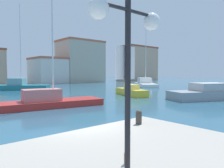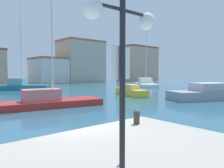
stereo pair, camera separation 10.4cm
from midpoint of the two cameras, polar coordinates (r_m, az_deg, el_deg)
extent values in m
plane|color=#285670|center=(32.91, -5.06, -1.66)|extent=(160.00, 160.00, 0.00)
cylinder|color=black|center=(3.61, 3.41, 4.80)|extent=(0.10, 0.10, 3.90)
cylinder|color=black|center=(3.75, 3.46, 19.17)|extent=(1.23, 0.06, 0.06)
sphere|color=white|center=(3.34, -4.58, 19.46)|extent=(0.32, 0.32, 0.32)
sphere|color=white|center=(4.17, 9.77, 16.12)|extent=(0.32, 0.32, 0.32)
cube|color=white|center=(3.65, 2.75, 5.68)|extent=(0.44, 0.03, 0.56)
cylinder|color=red|center=(3.67, 2.56, 6.61)|extent=(0.24, 0.01, 0.24)
cylinder|color=olive|center=(4.53, 2.97, -19.28)|extent=(0.07, 0.07, 0.23)
cylinder|color=olive|center=(4.47, 2.98, -17.40)|extent=(0.03, 0.03, 0.08)
cylinder|color=#B21E19|center=(4.45, 2.98, -16.83)|extent=(0.03, 0.03, 0.01)
cylinder|color=#38332D|center=(7.75, 6.77, -9.16)|extent=(0.22, 0.22, 0.40)
sphere|color=#38332D|center=(7.71, 6.78, -7.70)|extent=(0.23, 0.23, 0.23)
cube|color=#1E707A|center=(36.28, -23.15, -0.85)|extent=(8.24, 7.18, 0.77)
cube|color=#6B9CA2|center=(36.45, -24.13, 0.59)|extent=(3.06, 3.03, 1.07)
cylinder|color=silver|center=(36.46, -23.38, 9.65)|extent=(0.12, 0.12, 12.56)
cube|color=gray|center=(23.85, 24.54, -2.67)|extent=(8.89, 6.02, 0.88)
cube|color=#ADB0B5|center=(23.76, 24.50, -0.68)|extent=(4.01, 3.49, 0.79)
cube|color=white|center=(42.78, 8.89, -0.20)|extent=(7.73, 8.83, 0.59)
cube|color=silver|center=(43.63, 8.64, 0.97)|extent=(3.70, 3.79, 1.09)
cylinder|color=silver|center=(42.97, 8.97, 9.25)|extent=(0.12, 0.12, 13.55)
cube|color=#B22823|center=(17.65, -15.56, -5.03)|extent=(8.08, 3.74, 0.52)
cube|color=#C4716E|center=(17.35, -18.43, -2.82)|extent=(3.01, 2.05, 0.92)
cylinder|color=silver|center=(17.83, -15.85, 14.40)|extent=(0.12, 0.12, 11.46)
cube|color=gold|center=(25.42, 4.99, -2.19)|extent=(3.26, 5.74, 0.77)
cube|color=#DFCD77|center=(25.27, 5.11, -0.71)|extent=(1.67, 2.15, 0.56)
cube|color=beige|center=(56.61, -16.83, 3.23)|extent=(7.33, 9.10, 5.99)
cube|color=#B25B42|center=(56.72, -16.88, 6.51)|extent=(7.47, 9.28, 0.50)
cube|color=#B2A893|center=(60.75, -8.51, 5.71)|extent=(11.35, 8.63, 11.07)
cube|color=#B25B42|center=(61.30, -8.56, 11.12)|extent=(11.57, 8.81, 0.50)
cube|color=tan|center=(75.83, 6.77, 5.27)|extent=(13.35, 7.71, 11.28)
cube|color=#9E4733|center=(76.29, 6.80, 9.69)|extent=(13.62, 7.87, 0.50)
camera|label=1|loc=(0.05, -90.11, -0.01)|focal=34.19mm
camera|label=2|loc=(0.05, 89.89, 0.01)|focal=34.19mm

